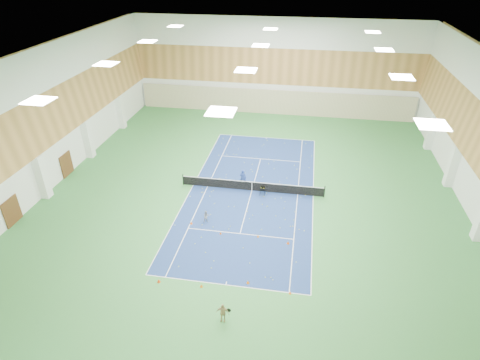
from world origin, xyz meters
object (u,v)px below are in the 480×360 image
(coach, at_px, (243,178))
(child_court, at_px, (206,217))
(ball_cart, at_px, (263,191))
(tennis_net, at_px, (252,185))
(child_apron, at_px, (223,313))

(coach, distance_m, child_court, 6.25)
(child_court, distance_m, ball_cart, 6.14)
(child_court, bearing_deg, coach, 39.02)
(tennis_net, bearing_deg, child_court, -118.54)
(child_apron, bearing_deg, tennis_net, 88.63)
(child_court, bearing_deg, ball_cart, 17.61)
(coach, bearing_deg, child_court, 74.61)
(tennis_net, bearing_deg, child_apron, -88.46)
(tennis_net, height_order, child_court, tennis_net)
(child_court, height_order, child_apron, child_apron)
(tennis_net, distance_m, coach, 1.15)
(coach, height_order, ball_cart, coach)
(tennis_net, height_order, ball_cart, tennis_net)
(child_court, distance_m, child_apron, 9.95)
(ball_cart, bearing_deg, coach, 150.46)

